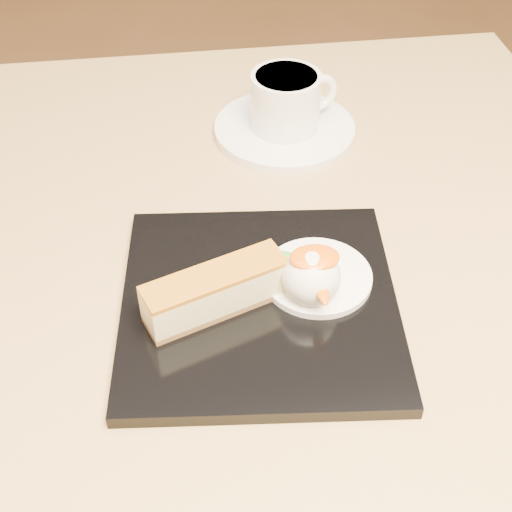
{
  "coord_description": "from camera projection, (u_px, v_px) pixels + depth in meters",
  "views": [
    {
      "loc": [
        -0.03,
        -0.44,
        1.15
      ],
      "look_at": [
        0.02,
        -0.03,
        0.76
      ],
      "focal_mm": 50.0,
      "sensor_mm": 36.0,
      "label": 1
    }
  ],
  "objects": [
    {
      "name": "cream_smear",
      "position": [
        317.0,
        277.0,
        0.58
      ],
      "size": [
        0.09,
        0.09,
        0.01
      ],
      "primitive_type": "cylinder",
      "color": "white",
      "rests_on": "dessert_plate"
    },
    {
      "name": "coffee_cup",
      "position": [
        287.0,
        100.0,
        0.74
      ],
      "size": [
        0.1,
        0.07,
        0.06
      ],
      "rotation": [
        0.0,
        0.0,
        0.3
      ],
      "color": "white",
      "rests_on": "saucer"
    },
    {
      "name": "table",
      "position": [
        228.0,
        381.0,
        0.72
      ],
      "size": [
        0.8,
        0.8,
        0.72
      ],
      "color": "black",
      "rests_on": "ground"
    },
    {
      "name": "mint_sprig",
      "position": [
        277.0,
        257.0,
        0.6
      ],
      "size": [
        0.03,
        0.02,
        0.0
      ],
      "color": "green",
      "rests_on": "cream_smear"
    },
    {
      "name": "dessert_plate",
      "position": [
        259.0,
        303.0,
        0.57
      ],
      "size": [
        0.24,
        0.24,
        0.01
      ],
      "primitive_type": "cube",
      "rotation": [
        0.0,
        0.0,
        -0.1
      ],
      "color": "black",
      "rests_on": "table"
    },
    {
      "name": "cheesecake",
      "position": [
        216.0,
        291.0,
        0.55
      ],
      "size": [
        0.12,
        0.07,
        0.04
      ],
      "rotation": [
        0.0,
        0.0,
        0.35
      ],
      "color": "brown",
      "rests_on": "dessert_plate"
    },
    {
      "name": "mango_sauce",
      "position": [
        315.0,
        258.0,
        0.54
      ],
      "size": [
        0.04,
        0.03,
        0.01
      ],
      "primitive_type": "ellipsoid",
      "color": "#E25807",
      "rests_on": "ice_cream_scoop"
    },
    {
      "name": "ice_cream_scoop",
      "position": [
        311.0,
        277.0,
        0.55
      ],
      "size": [
        0.05,
        0.05,
        0.05
      ],
      "primitive_type": "sphere",
      "color": "white",
      "rests_on": "cream_smear"
    },
    {
      "name": "saucer",
      "position": [
        285.0,
        130.0,
        0.76
      ],
      "size": [
        0.15,
        0.15,
        0.01
      ],
      "primitive_type": "cylinder",
      "color": "white",
      "rests_on": "table"
    }
  ]
}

